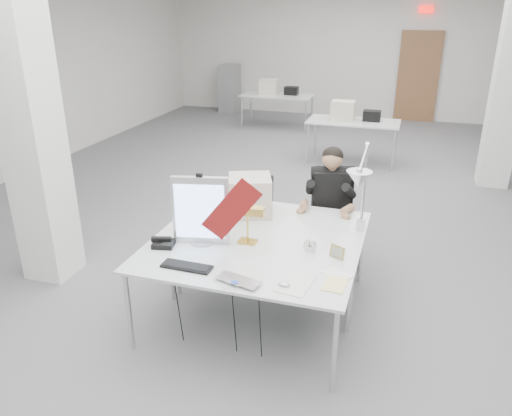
{
  "coord_description": "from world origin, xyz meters",
  "views": [
    {
      "loc": [
        1.18,
        -5.85,
        2.69
      ],
      "look_at": [
        -0.03,
        -2.0,
        1.03
      ],
      "focal_mm": 35.0,
      "sensor_mm": 36.0,
      "label": 1
    }
  ],
  "objects": [
    {
      "name": "room_shell",
      "position": [
        0.04,
        0.13,
        1.69
      ],
      "size": [
        10.04,
        14.04,
        3.24
      ],
      "color": "#5B5B5E",
      "rests_on": "ground"
    },
    {
      "name": "desk_main",
      "position": [
        0.0,
        -2.5,
        0.74
      ],
      "size": [
        1.8,
        0.9,
        0.02
      ],
      "primitive_type": "cube",
      "color": "silver",
      "rests_on": "room_shell"
    },
    {
      "name": "desk_second",
      "position": [
        0.0,
        -1.6,
        0.74
      ],
      "size": [
        1.8,
        0.9,
        0.02
      ],
      "primitive_type": "cube",
      "color": "silver",
      "rests_on": "room_shell"
    },
    {
      "name": "bg_desk_a",
      "position": [
        0.2,
        3.0,
        0.74
      ],
      "size": [
        1.6,
        0.8,
        0.02
      ],
      "primitive_type": "cube",
      "color": "silver",
      "rests_on": "room_shell"
    },
    {
      "name": "bg_desk_b",
      "position": [
        -1.8,
        5.2,
        0.74
      ],
      "size": [
        1.6,
        0.8,
        0.02
      ],
      "primitive_type": "cube",
      "color": "silver",
      "rests_on": "room_shell"
    },
    {
      "name": "filing_cabinet",
      "position": [
        -3.5,
        6.65,
        0.6
      ],
      "size": [
        0.45,
        0.55,
        1.2
      ],
      "primitive_type": "cube",
      "color": "gray",
      "rests_on": "room_shell"
    },
    {
      "name": "office_chair",
      "position": [
        0.46,
        -0.91,
        0.52
      ],
      "size": [
        0.64,
        0.64,
        1.05
      ],
      "primitive_type": null,
      "rotation": [
        0.0,
        0.0,
        0.28
      ],
      "color": "black",
      "rests_on": "room_shell"
    },
    {
      "name": "seated_person",
      "position": [
        0.46,
        -0.96,
        0.9
      ],
      "size": [
        0.61,
        0.7,
        0.88
      ],
      "primitive_type": null,
      "rotation": [
        0.0,
        0.0,
        0.28
      ],
      "color": "black",
      "rests_on": "office_chair"
    },
    {
      "name": "monitor",
      "position": [
        -0.44,
        -2.27,
        1.06
      ],
      "size": [
        0.49,
        0.16,
        0.6
      ],
      "primitive_type": "cube",
      "rotation": [
        0.0,
        0.0,
        0.23
      ],
      "color": "silver",
      "rests_on": "desk_main"
    },
    {
      "name": "pennant",
      "position": [
        -0.15,
        -2.3,
        1.12
      ],
      "size": [
        0.49,
        0.17,
        0.55
      ],
      "primitive_type": "cube",
      "rotation": [
        0.0,
        -0.87,
        0.31
      ],
      "color": "#660D0D",
      "rests_on": "monitor"
    },
    {
      "name": "keyboard",
      "position": [
        -0.38,
        -2.72,
        0.76
      ],
      "size": [
        0.41,
        0.14,
        0.02
      ],
      "primitive_type": "cube",
      "rotation": [
        0.0,
        0.0,
        -0.01
      ],
      "color": "black",
      "rests_on": "desk_main"
    },
    {
      "name": "laptop",
      "position": [
        0.07,
        -2.86,
        0.77
      ],
      "size": [
        0.39,
        0.3,
        0.03
      ],
      "primitive_type": "imported",
      "rotation": [
        0.0,
        0.0,
        -0.24
      ],
      "color": "#B0B0B5",
      "rests_on": "desk_main"
    },
    {
      "name": "mouse",
      "position": [
        0.42,
        -2.76,
        0.77
      ],
      "size": [
        0.09,
        0.07,
        0.04
      ],
      "primitive_type": "ellipsoid",
      "rotation": [
        0.0,
        0.0,
        -0.08
      ],
      "color": "#B9B9BE",
      "rests_on": "desk_main"
    },
    {
      "name": "bankers_lamp",
      "position": [
        -0.06,
        -2.14,
        0.94
      ],
      "size": [
        0.33,
        0.15,
        0.37
      ],
      "primitive_type": null,
      "rotation": [
        0.0,
        0.0,
        0.07
      ],
      "color": "#BC843A",
      "rests_on": "desk_main"
    },
    {
      "name": "desk_phone",
      "position": [
        -0.73,
        -2.43,
        0.78
      ],
      "size": [
        0.21,
        0.19,
        0.04
      ],
      "primitive_type": "cube",
      "rotation": [
        0.0,
        0.0,
        0.2
      ],
      "color": "black",
      "rests_on": "desk_main"
    },
    {
      "name": "picture_frame_left",
      "position": [
        -0.63,
        -2.26,
        0.81
      ],
      "size": [
        0.13,
        0.05,
        0.1
      ],
      "primitive_type": "cube",
      "rotation": [
        -0.21,
        0.0,
        -0.12
      ],
      "color": "#A08745",
      "rests_on": "desk_main"
    },
    {
      "name": "picture_frame_right",
      "position": [
        0.72,
        -2.19,
        0.81
      ],
      "size": [
        0.13,
        0.09,
        0.11
      ],
      "primitive_type": "cube",
      "rotation": [
        -0.21,
        0.0,
        -0.46
      ],
      "color": "tan",
      "rests_on": "desk_main"
    },
    {
      "name": "desk_clock",
      "position": [
        0.49,
        -2.14,
        0.81
      ],
      "size": [
        0.11,
        0.04,
        0.11
      ],
      "primitive_type": "cylinder",
      "rotation": [
        1.57,
        0.0,
        -0.1
      ],
      "color": "#BCBBC0",
      "rests_on": "desk_main"
    },
    {
      "name": "paper_stack_a",
      "position": [
        0.5,
        -2.71,
        0.76
      ],
      "size": [
        0.26,
        0.34,
        0.01
      ],
      "primitive_type": "cube",
      "rotation": [
        0.0,
        0.0,
        -0.13
      ],
      "color": "silver",
      "rests_on": "desk_main"
    },
    {
      "name": "paper_stack_b",
      "position": [
        0.78,
        -2.62,
        0.76
      ],
      "size": [
        0.18,
        0.24,
        0.01
      ],
      "primitive_type": "cube",
      "rotation": [
        0.0,
        0.0,
        -0.06
      ],
      "color": "#F3E291",
      "rests_on": "desk_main"
    },
    {
      "name": "paper_stack_c",
      "position": [
        0.77,
        -2.47,
        0.76
      ],
      "size": [
        0.26,
        0.24,
        0.01
      ],
      "primitive_type": "cube",
      "rotation": [
        0.0,
        0.0,
        -0.6
      ],
      "color": "white",
      "rests_on": "desk_main"
    },
    {
      "name": "beige_monitor",
      "position": [
        -0.25,
        -1.52,
        0.95
      ],
      "size": [
        0.51,
        0.5,
        0.38
      ],
      "primitive_type": "cube",
      "rotation": [
        0.0,
        0.0,
        0.37
      ],
      "color": "#C0B29F",
      "rests_on": "desk_second"
    },
    {
      "name": "architect_lamp",
      "position": [
        0.84,
        -1.82,
        1.19
      ],
      "size": [
        0.42,
        0.71,
        0.87
      ],
      "primitive_type": null,
      "rotation": [
        0.0,
        0.0,
        0.3
      ],
      "color": "silver",
      "rests_on": "desk_second"
    }
  ]
}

